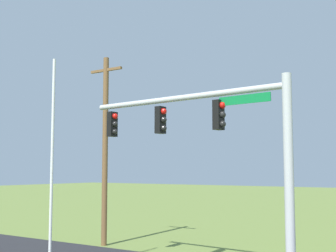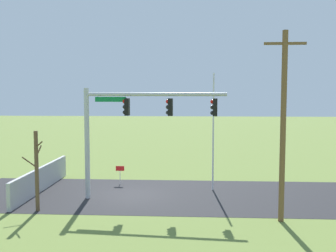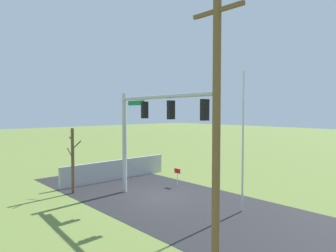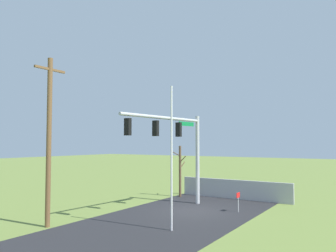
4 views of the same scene
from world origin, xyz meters
TOP-DOWN VIEW (x-y plane):
  - ground_plane at (0.00, 0.00)m, footprint 160.00×160.00m
  - road_surface at (-4.00, 0.00)m, footprint 28.00×8.00m
  - sidewalk_corner at (3.47, 0.87)m, footprint 6.00×6.00m
  - retaining_fence at (5.77, -0.63)m, footprint 0.20×8.87m
  - signal_mast at (0.00, 1.08)m, footprint 7.97×0.93m
  - flagpole at (-4.81, -1.44)m, footprint 0.10×0.10m
  - utility_pole at (-7.68, 4.37)m, footprint 1.90×0.26m
  - bare_tree at (4.40, 3.47)m, footprint 1.27×1.02m
  - open_sign at (1.24, -2.64)m, footprint 0.56×0.04m

SIDE VIEW (x-z plane):
  - ground_plane at x=0.00m, z-range 0.00..0.00m
  - sidewalk_corner at x=3.47m, z-range 0.00..0.01m
  - road_surface at x=-4.00m, z-range 0.00..0.01m
  - retaining_fence at x=5.77m, z-range 0.00..1.48m
  - open_sign at x=1.24m, z-range 0.30..1.52m
  - bare_tree at x=4.40m, z-range 0.06..4.18m
  - flagpole at x=-4.81m, z-range 0.00..7.26m
  - signal_mast at x=0.00m, z-range 1.41..7.72m
  - utility_pole at x=-7.68m, z-range 0.17..9.04m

